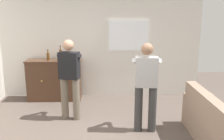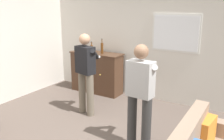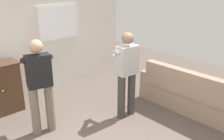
{
  "view_description": "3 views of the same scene",
  "coord_description": "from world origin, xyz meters",
  "px_view_note": "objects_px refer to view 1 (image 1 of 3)",
  "views": [
    {
      "loc": [
        0.12,
        -3.88,
        2.21
      ],
      "look_at": [
        0.24,
        0.51,
        1.19
      ],
      "focal_mm": 40.0,
      "sensor_mm": 36.0,
      "label": 1
    },
    {
      "loc": [
        2.34,
        -2.79,
        2.26
      ],
      "look_at": [
        0.38,
        0.47,
        1.23
      ],
      "focal_mm": 40.0,
      "sensor_mm": 36.0,
      "label": 2
    },
    {
      "loc": [
        -2.35,
        -2.55,
        2.57
      ],
      "look_at": [
        0.24,
        0.24,
        1.18
      ],
      "focal_mm": 40.0,
      "sensor_mm": 36.0,
      "label": 3
    }
  ],
  "objects_px": {
    "sideboard_cabinet": "(54,80)",
    "person_standing_left": "(70,76)",
    "couch": "(219,133)",
    "bottle_liquor_amber": "(61,55)",
    "bottle_wine_green": "(48,56)",
    "person_standing_right": "(146,83)"
  },
  "relations": [
    {
      "from": "bottle_liquor_amber",
      "to": "person_standing_left",
      "type": "distance_m",
      "value": 1.26
    },
    {
      "from": "sideboard_cabinet",
      "to": "bottle_wine_green",
      "type": "distance_m",
      "value": 0.63
    },
    {
      "from": "sideboard_cabinet",
      "to": "bottle_wine_green",
      "type": "height_order",
      "value": "bottle_wine_green"
    },
    {
      "from": "person_standing_left",
      "to": "bottle_liquor_amber",
      "type": "bearing_deg",
      "value": 108.01
    },
    {
      "from": "sideboard_cabinet",
      "to": "bottle_liquor_amber",
      "type": "height_order",
      "value": "bottle_liquor_amber"
    },
    {
      "from": "couch",
      "to": "bottle_liquor_amber",
      "type": "distance_m",
      "value": 3.99
    },
    {
      "from": "couch",
      "to": "sideboard_cabinet",
      "type": "relative_size",
      "value": 1.74
    },
    {
      "from": "couch",
      "to": "sideboard_cabinet",
      "type": "distance_m",
      "value": 4.07
    },
    {
      "from": "bottle_liquor_amber",
      "to": "person_standing_right",
      "type": "xyz_separation_m",
      "value": [
        1.86,
        -1.77,
        -0.24
      ]
    },
    {
      "from": "sideboard_cabinet",
      "to": "bottle_wine_green",
      "type": "bearing_deg",
      "value": -166.13
    },
    {
      "from": "couch",
      "to": "bottle_wine_green",
      "type": "distance_m",
      "value": 4.22
    },
    {
      "from": "person_standing_left",
      "to": "sideboard_cabinet",
      "type": "bearing_deg",
      "value": 115.48
    },
    {
      "from": "couch",
      "to": "person_standing_left",
      "type": "height_order",
      "value": "person_standing_left"
    },
    {
      "from": "bottle_liquor_amber",
      "to": "person_standing_right",
      "type": "bearing_deg",
      "value": -43.56
    },
    {
      "from": "bottle_wine_green",
      "to": "sideboard_cabinet",
      "type": "bearing_deg",
      "value": 13.87
    },
    {
      "from": "bottle_wine_green",
      "to": "bottle_liquor_amber",
      "type": "distance_m",
      "value": 0.31
    },
    {
      "from": "couch",
      "to": "bottle_wine_green",
      "type": "height_order",
      "value": "bottle_wine_green"
    },
    {
      "from": "bottle_liquor_amber",
      "to": "person_standing_left",
      "type": "bearing_deg",
      "value": -71.99
    },
    {
      "from": "person_standing_left",
      "to": "person_standing_right",
      "type": "distance_m",
      "value": 1.6
    },
    {
      "from": "couch",
      "to": "bottle_liquor_amber",
      "type": "xyz_separation_m",
      "value": [
        -2.9,
        2.61,
        0.83
      ]
    },
    {
      "from": "sideboard_cabinet",
      "to": "person_standing_left",
      "type": "xyz_separation_m",
      "value": [
        0.57,
        -1.2,
        0.42
      ]
    },
    {
      "from": "sideboard_cabinet",
      "to": "person_standing_left",
      "type": "distance_m",
      "value": 1.4
    }
  ]
}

